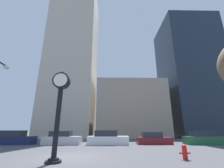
# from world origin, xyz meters

# --- Properties ---
(ground_plane) EXTENTS (200.00, 200.00, 0.00)m
(ground_plane) POSITION_xyz_m (0.00, 0.00, 0.00)
(ground_plane) COLOR #424247
(building_tall_tower) EXTENTS (10.46, 12.00, 37.48)m
(building_tall_tower) POSITION_xyz_m (-6.56, 24.00, 18.74)
(building_tall_tower) COLOR #BCB29E
(building_tall_tower) RESTS_ON ground_plane
(building_storefront_row) EXTENTS (14.14, 12.00, 11.50)m
(building_storefront_row) POSITION_xyz_m (6.96, 24.00, 5.75)
(building_storefront_row) COLOR gray
(building_storefront_row) RESTS_ON ground_plane
(building_glass_modern) EXTENTS (12.05, 12.00, 28.29)m
(building_glass_modern) POSITION_xyz_m (22.04, 24.00, 14.15)
(building_glass_modern) COLOR #1E2838
(building_glass_modern) RESTS_ON ground_plane
(street_clock) EXTENTS (0.95, 0.81, 4.91)m
(street_clock) POSITION_xyz_m (-0.44, -1.71, 2.96)
(street_clock) COLOR black
(street_clock) RESTS_ON ground_plane
(car_navy) EXTENTS (4.60, 2.08, 1.51)m
(car_navy) POSITION_xyz_m (-8.57, 8.20, 0.63)
(car_navy) COLOR #19234C
(car_navy) RESTS_ON ground_plane
(car_silver) EXTENTS (4.14, 1.72, 1.44)m
(car_silver) POSITION_xyz_m (-2.95, 7.94, 0.61)
(car_silver) COLOR #BCBCC1
(car_silver) RESTS_ON ground_plane
(car_white) EXTENTS (4.56, 2.05, 1.51)m
(car_white) POSITION_xyz_m (2.20, 7.75, 0.64)
(car_white) COLOR silver
(car_white) RESTS_ON ground_plane
(car_maroon) EXTENTS (3.88, 1.89, 1.33)m
(car_maroon) POSITION_xyz_m (7.49, 8.26, 0.55)
(car_maroon) COLOR maroon
(car_maroon) RESTS_ON ground_plane
(car_green) EXTENTS (4.39, 1.91, 1.45)m
(car_green) POSITION_xyz_m (13.15, 7.84, 0.61)
(car_green) COLOR #236038
(car_green) RESTS_ON ground_plane
(fire_hydrant_far) EXTENTS (0.61, 0.27, 0.79)m
(fire_hydrant_far) POSITION_xyz_m (6.59, -1.04, 0.40)
(fire_hydrant_far) COLOR red
(fire_hydrant_far) RESTS_ON ground_plane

